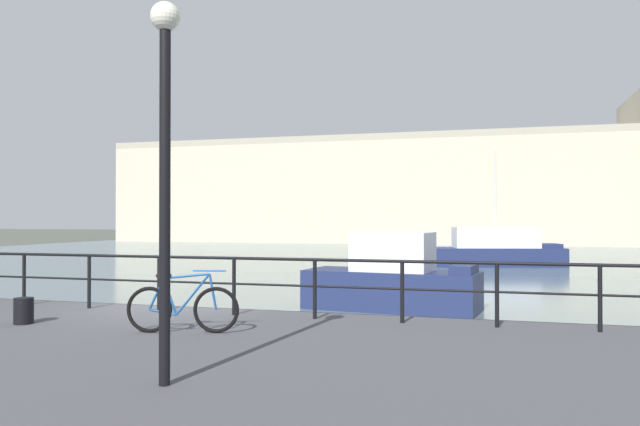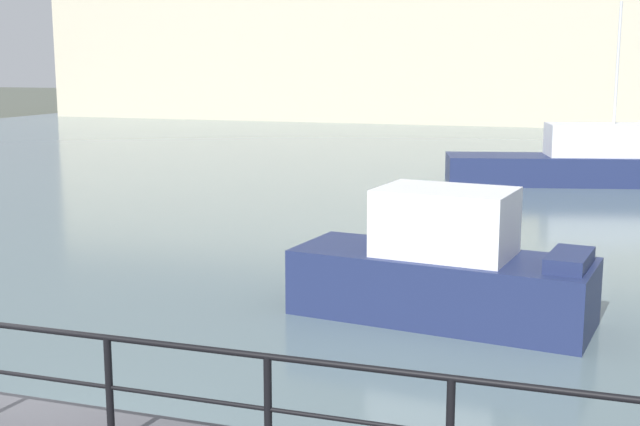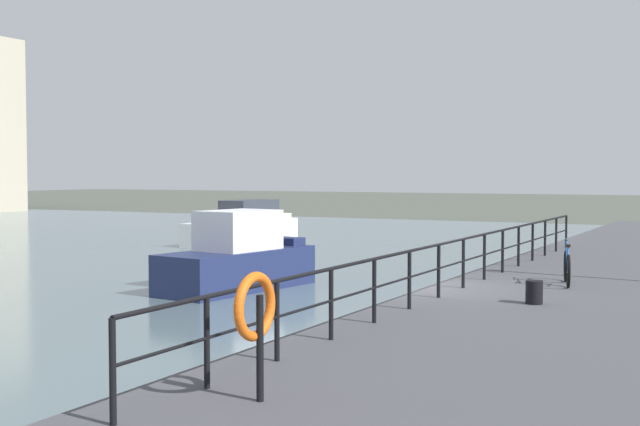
{
  "view_description": "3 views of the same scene",
  "coord_description": "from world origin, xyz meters",
  "px_view_note": "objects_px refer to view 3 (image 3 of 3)",
  "views": [
    {
      "loc": [
        6.4,
        -11.32,
        2.75
      ],
      "look_at": [
        1.89,
        4.48,
        2.89
      ],
      "focal_mm": 34.74,
      "sensor_mm": 36.0,
      "label": 1
    },
    {
      "loc": [
        5.83,
        -7.0,
        4.46
      ],
      "look_at": [
        1.68,
        5.49,
        2.08
      ],
      "focal_mm": 46.98,
      "sensor_mm": 36.0,
      "label": 2
    },
    {
      "loc": [
        -16.85,
        -6.22,
        3.41
      ],
      "look_at": [
        1.78,
        3.55,
        2.4
      ],
      "focal_mm": 46.53,
      "sensor_mm": 36.0,
      "label": 3
    }
  ],
  "objects_px": {
    "mooring_bollard": "(534,292)",
    "life_ring_stand": "(256,311)",
    "moored_white_yacht": "(238,259)",
    "moored_green_narrowboat": "(244,227)",
    "parked_bicycle": "(567,267)"
  },
  "relations": [
    {
      "from": "mooring_bollard",
      "to": "life_ring_stand",
      "type": "bearing_deg",
      "value": 172.27
    },
    {
      "from": "moored_white_yacht",
      "to": "moored_green_narrowboat",
      "type": "height_order",
      "value": "moored_white_yacht"
    },
    {
      "from": "moored_white_yacht",
      "to": "life_ring_stand",
      "type": "xyz_separation_m",
      "value": [
        -12.77,
        -8.63,
        1.03
      ]
    },
    {
      "from": "mooring_bollard",
      "to": "moored_green_narrowboat",
      "type": "bearing_deg",
      "value": 44.93
    },
    {
      "from": "moored_white_yacht",
      "to": "mooring_bollard",
      "type": "bearing_deg",
      "value": -108.26
    },
    {
      "from": "moored_white_yacht",
      "to": "parked_bicycle",
      "type": "xyz_separation_m",
      "value": [
        -1.72,
        -9.74,
        0.45
      ]
    },
    {
      "from": "mooring_bollard",
      "to": "parked_bicycle",
      "type": "bearing_deg",
      "value": -0.24
    },
    {
      "from": "parked_bicycle",
      "to": "mooring_bollard",
      "type": "xyz_separation_m",
      "value": [
        -3.0,
        0.01,
        -0.17
      ]
    },
    {
      "from": "moored_white_yacht",
      "to": "mooring_bollard",
      "type": "distance_m",
      "value": 10.81
    },
    {
      "from": "moored_white_yacht",
      "to": "parked_bicycle",
      "type": "relative_size",
      "value": 3.09
    },
    {
      "from": "moored_white_yacht",
      "to": "moored_green_narrowboat",
      "type": "bearing_deg",
      "value": 39.9
    },
    {
      "from": "moored_white_yacht",
      "to": "moored_green_narrowboat",
      "type": "xyz_separation_m",
      "value": [
        13.71,
        8.66,
        -0.1
      ]
    },
    {
      "from": "mooring_bollard",
      "to": "life_ring_stand",
      "type": "distance_m",
      "value": 8.16
    },
    {
      "from": "moored_white_yacht",
      "to": "life_ring_stand",
      "type": "bearing_deg",
      "value": -138.32
    },
    {
      "from": "life_ring_stand",
      "to": "mooring_bollard",
      "type": "bearing_deg",
      "value": -7.73
    }
  ]
}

